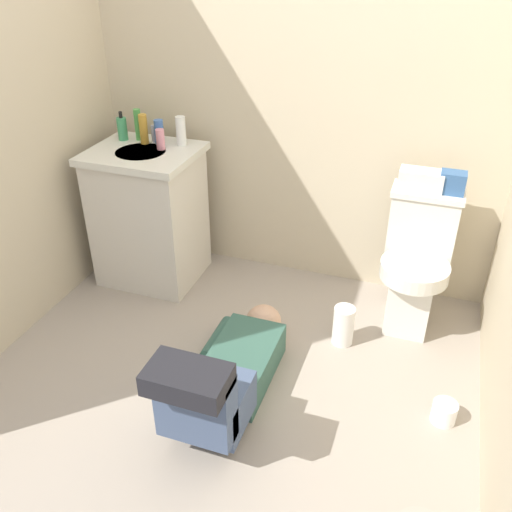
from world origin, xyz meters
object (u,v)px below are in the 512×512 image
toilet (416,263)px  toilet_paper_roll (444,412)px  person_plumber (226,374)px  bottle_green (138,125)px  soap_dispenser (122,128)px  bottle_blue (159,132)px  toiletry_bag (453,183)px  bottle_amber (144,129)px  vanity_cabinet (149,214)px  bottle_white (181,131)px  tissue_box (421,180)px  faucet (153,134)px  bottle_pink (160,139)px  paper_towel_roll (343,326)px

toilet → toilet_paper_roll: bearing=-71.6°
person_plumber → toilet_paper_roll: 0.98m
bottle_green → soap_dispenser: bearing=-158.5°
person_plumber → bottle_green: bottle_green is taller
bottle_green → bottle_blue: 0.15m
toiletry_bag → bottle_amber: size_ratio=0.74×
vanity_cabinet → toilet_paper_roll: bearing=-20.0°
toiletry_bag → bottle_white: bottle_white is taller
toilet → tissue_box: bearing=116.4°
faucet → person_plumber: 1.49m
tissue_box → toiletry_bag: size_ratio=1.77×
toilet → bottle_white: bottle_white is taller
soap_dispenser → bottle_amber: (0.15, -0.01, 0.02)m
bottle_pink → toilet_paper_roll: bearing=-22.5°
toilet → bottle_amber: 1.68m
vanity_cabinet → toiletry_bag: 1.71m
toilet → bottle_white: 1.48m
bottle_green → vanity_cabinet: bearing=-56.3°
person_plumber → toiletry_bag: (0.82, 1.01, 0.63)m
soap_dispenser → bottle_amber: size_ratio=0.99×
bottle_pink → bottle_white: (0.08, 0.10, 0.02)m
toilet_paper_roll → tissue_box: bearing=109.4°
faucet → bottle_blue: bearing=-14.7°
tissue_box → paper_towel_roll: (-0.25, -0.41, -0.69)m
vanity_cabinet → bottle_green: size_ratio=4.58×
bottle_pink → bottle_white: bearing=52.4°
bottle_blue → vanity_cabinet: bearing=-109.4°
soap_dispenser → bottle_green: bottle_green is taller
tissue_box → bottle_green: bearing=179.6°
toilet → toilet_paper_roll: (0.23, -0.70, -0.32)m
vanity_cabinet → toilet_paper_roll: (1.78, -0.65, -0.37)m
faucet → toilet_paper_roll: bearing=-23.9°
toilet → paper_towel_roll: size_ratio=3.42×
toilet → person_plumber: toilet is taller
bottle_blue → bottle_pink: (0.05, -0.08, -0.01)m
vanity_cabinet → faucet: size_ratio=8.20×
toilet → toilet_paper_roll: toilet is taller
bottle_pink → toilet: bearing=0.0°
tissue_box → paper_towel_roll: bearing=-121.9°
soap_dispenser → bottle_pink: soap_dispenser is taller
vanity_cabinet → bottle_white: bottle_white is taller
bottle_green → person_plumber: bearing=-47.5°
toiletry_bag → bottle_blue: 1.61m
vanity_cabinet → faucet: bearing=90.0°
person_plumber → bottle_pink: 1.38m
tissue_box → paper_towel_roll: tissue_box is taller
toilet → bottle_blue: bottle_blue is taller
bottle_amber → paper_towel_roll: (1.29, -0.37, -0.79)m
bottle_blue → paper_towel_roll: size_ratio=0.63×
person_plumber → bottle_pink: size_ratio=9.34×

